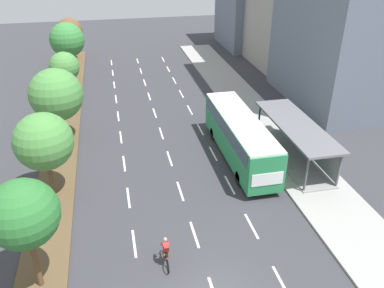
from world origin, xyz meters
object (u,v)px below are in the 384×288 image
object	(u,v)px
median_tree_nearest	(23,214)
median_tree_farthest	(70,31)
cyclist	(166,253)
median_tree_fifth	(67,40)
median_tree_second	(44,142)
median_tree_fourth	(64,67)
median_tree_third	(56,95)
bus	(240,134)
bus_shelter	(298,137)

from	to	relation	value
median_tree_nearest	median_tree_farthest	world-z (taller)	median_tree_nearest
cyclist	median_tree_fifth	bearing A→B (deg)	101.24
median_tree_second	median_tree_fourth	world-z (taller)	median_tree_second
cyclist	median_tree_fourth	xyz separation A→B (m)	(-6.17, 23.67, 3.13)
cyclist	median_tree_fifth	distance (m)	32.45
median_tree_third	median_tree_fourth	world-z (taller)	median_tree_third
median_tree_nearest	median_tree_farthest	bearing A→B (deg)	90.29
bus	median_tree_second	size ratio (longest dim) A/B	1.96
median_tree_third	median_tree_farthest	distance (m)	23.81
median_tree_nearest	median_tree_fourth	distance (m)	23.81
median_tree_nearest	median_tree_fifth	bearing A→B (deg)	89.96
bus	median_tree_second	distance (m)	13.87
bus_shelter	median_tree_fifth	xyz separation A→B (m)	(-17.76, 22.89, 2.79)
median_tree_fifth	median_tree_third	bearing A→B (deg)	-89.96
median_tree_third	median_tree_farthest	world-z (taller)	median_tree_third
bus_shelter	median_tree_third	bearing A→B (deg)	158.41
bus	median_tree_farthest	xyz separation A→B (m)	(-13.71, 29.76, 1.92)
bus_shelter	median_tree_third	world-z (taller)	median_tree_third
median_tree_nearest	median_tree_farthest	distance (m)	39.68
bus_shelter	bus	xyz separation A→B (m)	(-4.28, 1.07, 0.20)
bus_shelter	cyclist	xyz separation A→B (m)	(-11.48, -8.71, -1.08)
median_tree_fifth	median_tree_farthest	distance (m)	7.97
cyclist	median_tree_farthest	distance (m)	40.20
median_tree_fifth	median_tree_fourth	bearing A→B (deg)	-89.19
median_tree_nearest	median_tree_third	size ratio (longest dim) A/B	0.99
bus_shelter	median_tree_fifth	bearing A→B (deg)	127.81
cyclist	median_tree_second	size ratio (longest dim) A/B	0.32
median_tree_nearest	median_tree_third	distance (m)	15.87
bus_shelter	bus	bearing A→B (deg)	165.90
bus	cyclist	bearing A→B (deg)	-126.38
cyclist	median_tree_farthest	bearing A→B (deg)	99.34
bus	median_tree_fourth	world-z (taller)	median_tree_fourth
bus_shelter	cyclist	distance (m)	14.45
cyclist	median_tree_fourth	size ratio (longest dim) A/B	0.35
median_tree_nearest	median_tree_second	distance (m)	7.95
bus	median_tree_third	bearing A→B (deg)	156.17
median_tree_fifth	median_tree_farthest	bearing A→B (deg)	91.64
median_tree_fifth	median_tree_second	bearing A→B (deg)	-90.25
median_tree_nearest	median_tree_third	world-z (taller)	median_tree_third
median_tree_nearest	median_tree_fourth	size ratio (longest dim) A/B	1.14
median_tree_fifth	median_tree_farthest	world-z (taller)	median_tree_fifth
median_tree_nearest	median_tree_fifth	xyz separation A→B (m)	(0.02, 31.74, 0.17)
median_tree_fourth	bus_shelter	bearing A→B (deg)	-40.28
median_tree_second	median_tree_fifth	xyz separation A→B (m)	(0.10, 23.80, 0.65)
bus_shelter	median_tree_fourth	xyz separation A→B (m)	(-17.65, 14.96, 2.05)
bus_shelter	median_tree_fourth	size ratio (longest dim) A/B	1.82
cyclist	median_tree_fifth	world-z (taller)	median_tree_fifth
bus_shelter	median_tree_farthest	size ratio (longest dim) A/B	1.73
median_tree_nearest	median_tree_second	world-z (taller)	median_tree_nearest
bus_shelter	median_tree_fourth	world-z (taller)	median_tree_fourth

